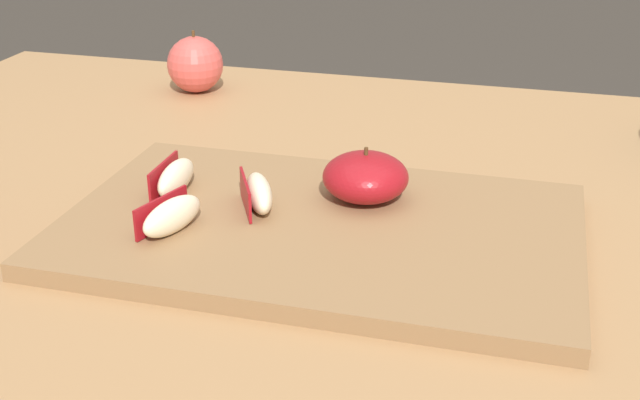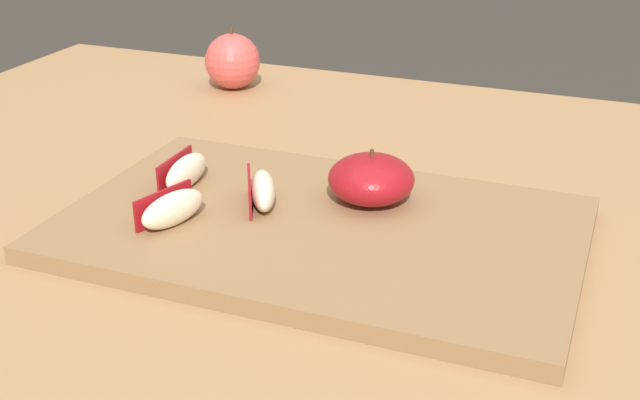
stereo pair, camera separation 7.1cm
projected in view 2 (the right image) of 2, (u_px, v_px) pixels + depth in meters
The scene contains 7 objects.
dining_table at pixel (404, 311), 0.79m from camera, with size 1.37×0.89×0.73m.
cutting_board at pixel (320, 229), 0.72m from camera, with size 0.45×0.28×0.02m.
apple_half_skin_up at pixel (373, 177), 0.75m from camera, with size 0.08×0.08×0.05m.
apple_wedge_back at pixel (185, 172), 0.78m from camera, with size 0.03×0.07×0.03m.
apple_wedge_left at pixel (262, 191), 0.74m from camera, with size 0.05×0.07×0.03m.
apple_wedge_middle at pixel (172, 209), 0.71m from camera, with size 0.04×0.07×0.03m.
whole_apple_pink_lady at pixel (233, 61), 1.12m from camera, with size 0.07×0.07×0.08m.
Camera 2 is at (0.17, -0.66, 1.06)m, focal length 46.49 mm.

